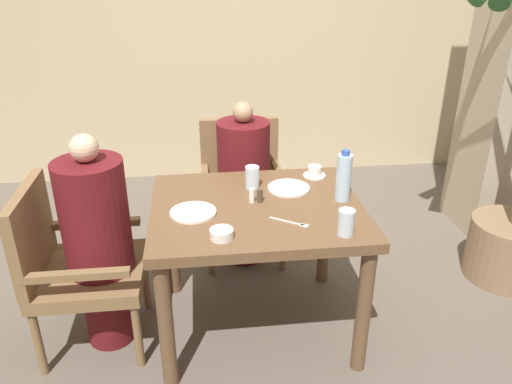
{
  "coord_description": "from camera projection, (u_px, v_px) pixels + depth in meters",
  "views": [
    {
      "loc": [
        -0.26,
        -2.14,
        1.81
      ],
      "look_at": [
        0.0,
        0.04,
        0.78
      ],
      "focal_mm": 35.0,
      "sensor_mm": 36.0,
      "label": 1
    }
  ],
  "objects": [
    {
      "name": "chair_left_side",
      "position": [
        72.0,
        262.0,
        2.42
      ],
      "size": [
        0.52,
        0.52,
        0.87
      ],
      "color": "brown",
      "rests_on": "ground_plane"
    },
    {
      "name": "salt_shaker",
      "position": [
        252.0,
        196.0,
        2.42
      ],
      "size": [
        0.03,
        0.03,
        0.07
      ],
      "color": "white",
      "rests_on": "dining_table"
    },
    {
      "name": "plate_main_left",
      "position": [
        289.0,
        188.0,
        2.58
      ],
      "size": [
        0.22,
        0.22,
        0.01
      ],
      "color": "white",
      "rests_on": "dining_table"
    },
    {
      "name": "fork_beside_plate",
      "position": [
        293.0,
        223.0,
        2.24
      ],
      "size": [
        0.17,
        0.12,
        0.0
      ],
      "color": "silver",
      "rests_on": "dining_table"
    },
    {
      "name": "teacup_with_saucer",
      "position": [
        314.0,
        172.0,
        2.72
      ],
      "size": [
        0.12,
        0.12,
        0.06
      ],
      "color": "white",
      "rests_on": "dining_table"
    },
    {
      "name": "dining_table",
      "position": [
        257.0,
        225.0,
        2.46
      ],
      "size": [
        1.02,
        0.85,
        0.73
      ],
      "color": "brown",
      "rests_on": "ground_plane"
    },
    {
      "name": "diner_in_far_chair",
      "position": [
        244.0,
        183.0,
        3.11
      ],
      "size": [
        0.32,
        0.32,
        1.05
      ],
      "color": "#5B1419",
      "rests_on": "ground_plane"
    },
    {
      "name": "pepper_shaker",
      "position": [
        260.0,
        195.0,
        2.43
      ],
      "size": [
        0.03,
        0.03,
        0.07
      ],
      "color": "#4C3D2D",
      "rests_on": "dining_table"
    },
    {
      "name": "plate_main_right",
      "position": [
        193.0,
        212.0,
        2.33
      ],
      "size": [
        0.22,
        0.22,
        0.01
      ],
      "color": "white",
      "rests_on": "dining_table"
    },
    {
      "name": "ground_plane",
      "position": [
        257.0,
        324.0,
        2.72
      ],
      "size": [
        16.0,
        16.0,
        0.0
      ],
      "primitive_type": "plane",
      "color": "#60564C"
    },
    {
      "name": "glass_tall_mid",
      "position": [
        346.0,
        222.0,
        2.13
      ],
      "size": [
        0.07,
        0.07,
        0.12
      ],
      "color": "silver",
      "rests_on": "dining_table"
    },
    {
      "name": "diner_in_left_chair",
      "position": [
        99.0,
        242.0,
        2.39
      ],
      "size": [
        0.32,
        0.32,
        1.12
      ],
      "color": "#5B1419",
      "rests_on": "ground_plane"
    },
    {
      "name": "water_bottle",
      "position": [
        344.0,
        177.0,
        2.42
      ],
      "size": [
        0.07,
        0.07,
        0.26
      ],
      "color": "silver",
      "rests_on": "dining_table"
    },
    {
      "name": "glass_tall_near",
      "position": [
        251.0,
        177.0,
        2.57
      ],
      "size": [
        0.07,
        0.07,
        0.12
      ],
      "color": "silver",
      "rests_on": "dining_table"
    },
    {
      "name": "wall_back",
      "position": [
        225.0,
        13.0,
        4.07
      ],
      "size": [
        8.0,
        0.06,
        2.8
      ],
      "color": "#C6B289",
      "rests_on": "ground_plane"
    },
    {
      "name": "bowl_small",
      "position": [
        222.0,
        234.0,
        2.12
      ],
      "size": [
        0.1,
        0.1,
        0.04
      ],
      "color": "white",
      "rests_on": "dining_table"
    },
    {
      "name": "chair_far_side",
      "position": [
        242.0,
        184.0,
        3.26
      ],
      "size": [
        0.52,
        0.52,
        0.87
      ],
      "color": "brown",
      "rests_on": "ground_plane"
    }
  ]
}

